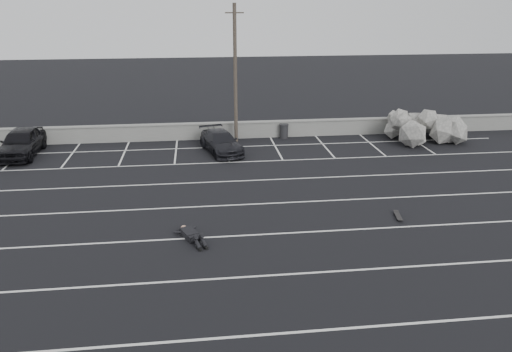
{
  "coord_description": "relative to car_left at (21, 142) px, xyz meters",
  "views": [
    {
      "loc": [
        -0.64,
        -17.13,
        8.63
      ],
      "look_at": [
        1.87,
        3.87,
        1.0
      ],
      "focal_mm": 35.0,
      "sensor_mm": 36.0,
      "label": 1
    }
  ],
  "objects": [
    {
      "name": "car_right",
      "position": [
        11.36,
        -0.67,
        -0.18
      ],
      "size": [
        2.77,
        4.5,
        1.22
      ],
      "primitive_type": "imported",
      "rotation": [
        0.0,
        0.0,
        0.27
      ],
      "color": "black",
      "rests_on": "ground"
    },
    {
      "name": "car_left",
      "position": [
        0.0,
        0.0,
        0.0
      ],
      "size": [
        1.9,
        4.65,
        1.58
      ],
      "primitive_type": "imported",
      "rotation": [
        0.0,
        0.0,
        0.01
      ],
      "color": "black",
      "rests_on": "ground"
    },
    {
      "name": "ground",
      "position": [
        10.7,
        -11.68,
        -0.79
      ],
      "size": [
        120.0,
        120.0,
        0.0
      ],
      "primitive_type": "plane",
      "color": "black",
      "rests_on": "ground"
    },
    {
      "name": "seawall",
      "position": [
        10.7,
        2.32,
        -0.24
      ],
      "size": [
        50.0,
        0.45,
        1.06
      ],
      "color": "gray",
      "rests_on": "ground"
    },
    {
      "name": "riprap_pile",
      "position": [
        24.25,
        0.27,
        -0.18
      ],
      "size": [
        5.18,
        4.67,
        1.46
      ],
      "color": "#A09D96",
      "rests_on": "ground"
    },
    {
      "name": "utility_pole",
      "position": [
        12.42,
        1.52,
        3.41
      ],
      "size": [
        1.11,
        0.22,
        8.29
      ],
      "color": "#4C4238",
      "rests_on": "ground"
    },
    {
      "name": "stall_lines",
      "position": [
        10.62,
        -7.28,
        -0.79
      ],
      "size": [
        36.0,
        20.05,
        0.01
      ],
      "color": "silver",
      "rests_on": "ground"
    },
    {
      "name": "person",
      "position": [
        9.56,
        -11.52,
        -0.54
      ],
      "size": [
        2.84,
        3.24,
        0.5
      ],
      "primitive_type": null,
      "rotation": [
        0.0,
        0.0,
        0.42
      ],
      "color": "black",
      "rests_on": "ground"
    },
    {
      "name": "skateboard",
      "position": [
        18.13,
        -10.82,
        -0.71
      ],
      "size": [
        0.36,
        0.85,
        0.1
      ],
      "rotation": [
        0.0,
        0.0,
        -0.18
      ],
      "color": "black",
      "rests_on": "ground"
    },
    {
      "name": "trash_bin",
      "position": [
        15.54,
        1.92,
        -0.32
      ],
      "size": [
        0.79,
        0.79,
        0.92
      ],
      "rotation": [
        0.0,
        0.0,
        0.39
      ],
      "color": "#252427",
      "rests_on": "ground"
    }
  ]
}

